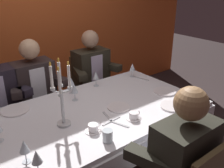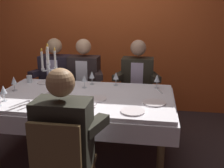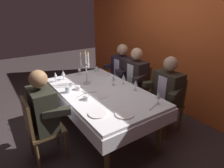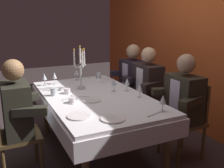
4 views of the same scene
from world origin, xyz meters
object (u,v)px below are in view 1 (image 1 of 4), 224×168
candelabra (62,97)px  wine_glass_2 (132,67)px  dinner_plate_0 (165,91)px  seated_diner_1 (34,84)px  dinner_plate_3 (15,110)px  coffee_cup_0 (93,128)px  seated_diner_3 (91,70)px  dinner_plate_1 (119,107)px  dining_table (97,121)px  wine_glass_6 (96,76)px  wine_glass_1 (24,147)px  coffee_cup_1 (134,116)px  wine_glass_3 (74,89)px  water_tumbler_0 (108,136)px  wine_glass_0 (37,158)px  wine_glass_4 (71,82)px  seated_diner_2 (184,158)px  dinner_plate_2 (172,106)px

candelabra → wine_glass_2: size_ratio=3.39×
dinner_plate_0 → seated_diner_1: (-0.98, 1.02, -0.01)m
dinner_plate_3 → coffee_cup_0: size_ratio=1.83×
candelabra → seated_diner_3: (0.87, 0.94, -0.25)m
dinner_plate_1 → dinner_plate_0: bearing=-2.9°
dining_table → dinner_plate_1: 0.23m
wine_glass_6 → seated_diner_1: 0.70m
dinner_plate_1 → seated_diner_3: bearing=70.3°
dinner_plate_0 → wine_glass_1: bearing=-173.7°
dinner_plate_0 → coffee_cup_1: 0.63m
candelabra → wine_glass_3: size_ratio=3.39×
dinner_plate_0 → wine_glass_6: 0.74m
dinner_plate_3 → water_tumbler_0: water_tumbler_0 is taller
dining_table → coffee_cup_1: coffee_cup_1 is taller
dinner_plate_3 → water_tumbler_0: bearing=-65.9°
wine_glass_1 → seated_diner_3: seated_diner_3 is taller
dinner_plate_3 → wine_glass_1: size_ratio=1.48×
wine_glass_0 → wine_glass_6: same height
dinner_plate_1 → seated_diner_1: seated_diner_1 is taller
candelabra → seated_diner_1: 0.98m
candelabra → wine_glass_1: candelabra is taller
dining_table → wine_glass_3: 0.36m
wine_glass_3 → wine_glass_4: (0.05, 0.16, 0.00)m
wine_glass_1 → dining_table: bearing=21.6°
wine_glass_0 → seated_diner_2: bearing=-29.3°
wine_glass_4 → wine_glass_1: bearing=-135.5°
dinner_plate_1 → seated_diner_3: size_ratio=0.16×
wine_glass_3 → seated_diner_3: bearing=46.5°
wine_glass_0 → seated_diner_1: bearing=69.4°
dinner_plate_1 → wine_glass_3: 0.45m
dinner_plate_2 → wine_glass_2: size_ratio=1.36×
water_tumbler_0 → seated_diner_1: (-0.02, 1.32, -0.05)m
water_tumbler_0 → wine_glass_2: bearing=40.2°
dinner_plate_3 → coffee_cup_0: (0.37, -0.68, 0.02)m
dinner_plate_1 → wine_glass_6: (0.12, 0.53, 0.11)m
candelabra → dinner_plate_1: size_ratio=2.74×
wine_glass_0 → seated_diner_2: seated_diner_2 is taller
wine_glass_4 → wine_glass_2: bearing=-2.7°
wine_glass_2 → water_tumbler_0: 1.29m
candelabra → wine_glass_6: candelabra is taller
dinner_plate_2 → wine_glass_6: bearing=108.6°
coffee_cup_1 → seated_diner_3: 1.27m
wine_glass_0 → seated_diner_2: 0.93m
seated_diner_2 → wine_glass_1: bearing=144.3°
coffee_cup_1 → wine_glass_0: bearing=-172.6°
wine_glass_0 → water_tumbler_0: wine_glass_0 is taller
wine_glass_3 → water_tumbler_0: (-0.14, -0.71, -0.07)m
dining_table → seated_diner_1: bearing=104.3°
wine_glass_2 → coffee_cup_0: size_ratio=1.24×
dining_table → dinner_plate_2: 0.69m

